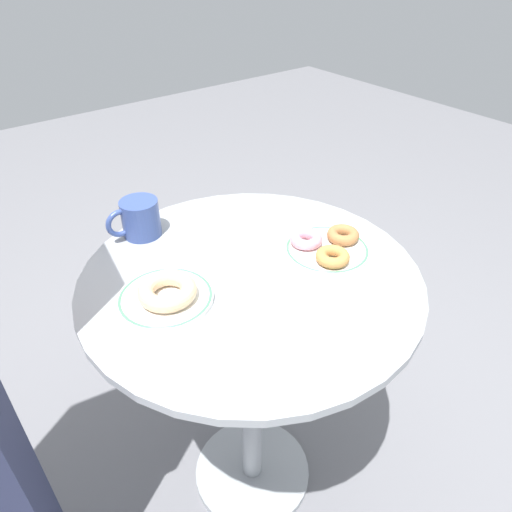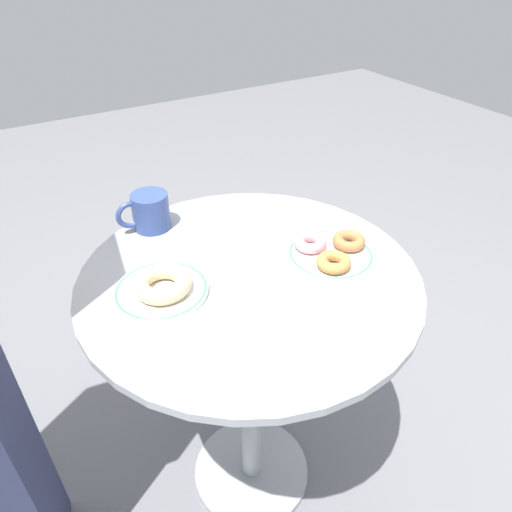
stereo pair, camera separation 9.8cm
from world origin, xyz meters
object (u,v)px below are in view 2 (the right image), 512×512
(donut_pink_frosted, at_px, (309,242))
(donut_old_fashioned, at_px, (334,262))
(plate_right, at_px, (331,255))
(donut_cinnamon, at_px, (349,241))
(coffee_mug, at_px, (149,211))
(cafe_table, at_px, (250,346))
(paper_napkin, at_px, (294,317))
(plate_left, at_px, (161,290))
(donut_glazed, at_px, (162,284))

(donut_pink_frosted, distance_m, donut_old_fashioned, 0.09)
(plate_right, distance_m, donut_cinnamon, 0.05)
(plate_right, distance_m, coffee_mug, 0.43)
(cafe_table, height_order, donut_cinnamon, donut_cinnamon)
(paper_napkin, height_order, coffee_mug, coffee_mug)
(plate_left, bearing_deg, cafe_table, -10.35)
(coffee_mug, bearing_deg, plate_left, -106.12)
(coffee_mug, bearing_deg, donut_old_fashioned, -53.70)
(cafe_table, bearing_deg, paper_napkin, -88.82)
(donut_glazed, relative_size, paper_napkin, 0.85)
(cafe_table, xyz_separation_m, plate_left, (-0.18, 0.03, 0.22))
(plate_left, height_order, donut_pink_frosted, donut_pink_frosted)
(plate_left, height_order, donut_old_fashioned, donut_old_fashioned)
(plate_right, bearing_deg, coffee_mug, 132.65)
(cafe_table, height_order, coffee_mug, coffee_mug)
(cafe_table, xyz_separation_m, donut_old_fashioned, (0.15, -0.08, 0.24))
(plate_left, height_order, coffee_mug, coffee_mug)
(plate_left, height_order, donut_glazed, donut_glazed)
(donut_pink_frosted, relative_size, donut_old_fashioned, 1.00)
(donut_pink_frosted, bearing_deg, cafe_table, -178.97)
(cafe_table, distance_m, coffee_mug, 0.39)
(plate_left, bearing_deg, donut_cinnamon, -9.83)
(plate_left, distance_m, plate_right, 0.37)
(paper_napkin, relative_size, coffee_mug, 1.06)
(paper_napkin, bearing_deg, plate_right, 33.92)
(cafe_table, relative_size, donut_pink_frosted, 10.52)
(donut_old_fashioned, distance_m, coffee_mug, 0.44)
(donut_glazed, bearing_deg, donut_pink_frosted, -3.87)
(plate_left, bearing_deg, plate_right, -11.55)
(donut_pink_frosted, height_order, paper_napkin, donut_pink_frosted)
(cafe_table, relative_size, donut_cinnamon, 10.52)
(coffee_mug, bearing_deg, donut_pink_frosted, -45.79)
(paper_napkin, bearing_deg, coffee_mug, 104.66)
(plate_left, height_order, plate_right, same)
(cafe_table, relative_size, donut_old_fashioned, 10.52)
(donut_cinnamon, bearing_deg, cafe_table, 170.57)
(plate_left, distance_m, donut_cinnamon, 0.42)
(donut_glazed, distance_m, donut_old_fashioned, 0.35)
(donut_glazed, bearing_deg, donut_old_fashioned, -18.16)
(cafe_table, distance_m, donut_pink_frosted, 0.28)
(donut_old_fashioned, relative_size, coffee_mug, 0.57)
(donut_old_fashioned, bearing_deg, donut_pink_frosted, 89.02)
(donut_cinnamon, bearing_deg, paper_napkin, -151.93)
(donut_old_fashioned, bearing_deg, coffee_mug, 126.30)
(plate_left, distance_m, donut_old_fashioned, 0.35)
(donut_pink_frosted, height_order, donut_old_fashioned, same)
(cafe_table, relative_size, donut_glazed, 6.71)
(plate_left, relative_size, donut_glazed, 1.64)
(paper_napkin, bearing_deg, donut_old_fashioned, 27.08)
(plate_right, relative_size, donut_glazed, 1.65)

